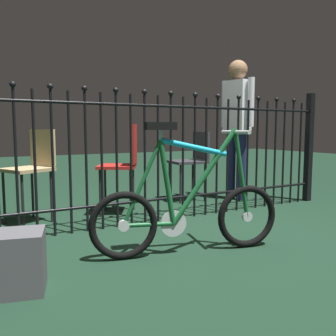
{
  "coord_description": "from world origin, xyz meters",
  "views": [
    {
      "loc": [
        -1.37,
        -2.16,
        0.84
      ],
      "look_at": [
        -0.05,
        0.21,
        0.55
      ],
      "focal_mm": 38.2,
      "sensor_mm": 36.0,
      "label": 1
    }
  ],
  "objects_px": {
    "display_crate": "(19,262)",
    "chair_tan": "(34,164)",
    "chair_charcoal": "(193,157)",
    "chair_red": "(125,159)",
    "person_visitor": "(237,117)",
    "bicycle": "(188,210)"
  },
  "relations": [
    {
      "from": "display_crate",
      "to": "chair_tan",
      "type": "bearing_deg",
      "value": 78.23
    },
    {
      "from": "chair_charcoal",
      "to": "chair_red",
      "type": "distance_m",
      "value": 1.03
    },
    {
      "from": "chair_tan",
      "to": "person_visitor",
      "type": "distance_m",
      "value": 2.36
    },
    {
      "from": "bicycle",
      "to": "chair_charcoal",
      "type": "height_order",
      "value": "bicycle"
    },
    {
      "from": "chair_charcoal",
      "to": "bicycle",
      "type": "bearing_deg",
      "value": -123.95
    },
    {
      "from": "chair_red",
      "to": "person_visitor",
      "type": "xyz_separation_m",
      "value": [
        1.47,
        0.04,
        0.45
      ]
    },
    {
      "from": "chair_red",
      "to": "person_visitor",
      "type": "bearing_deg",
      "value": 1.74
    },
    {
      "from": "chair_charcoal",
      "to": "chair_tan",
      "type": "relative_size",
      "value": 0.97
    },
    {
      "from": "chair_charcoal",
      "to": "display_crate",
      "type": "relative_size",
      "value": 2.58
    },
    {
      "from": "bicycle",
      "to": "display_crate",
      "type": "relative_size",
      "value": 4.14
    },
    {
      "from": "bicycle",
      "to": "chair_charcoal",
      "type": "distance_m",
      "value": 1.92
    },
    {
      "from": "chair_red",
      "to": "display_crate",
      "type": "distance_m",
      "value": 1.84
    },
    {
      "from": "chair_charcoal",
      "to": "display_crate",
      "type": "distance_m",
      "value": 2.73
    },
    {
      "from": "person_visitor",
      "to": "chair_tan",
      "type": "bearing_deg",
      "value": 178.59
    },
    {
      "from": "chair_charcoal",
      "to": "chair_tan",
      "type": "height_order",
      "value": "chair_tan"
    },
    {
      "from": "bicycle",
      "to": "chair_red",
      "type": "height_order",
      "value": "chair_red"
    },
    {
      "from": "chair_charcoal",
      "to": "chair_tan",
      "type": "distance_m",
      "value": 1.85
    },
    {
      "from": "bicycle",
      "to": "chair_red",
      "type": "distance_m",
      "value": 1.33
    },
    {
      "from": "chair_tan",
      "to": "person_visitor",
      "type": "xyz_separation_m",
      "value": [
        2.32,
        -0.06,
        0.46
      ]
    },
    {
      "from": "chair_red",
      "to": "chair_charcoal",
      "type": "bearing_deg",
      "value": 15.61
    },
    {
      "from": "bicycle",
      "to": "person_visitor",
      "type": "xyz_separation_m",
      "value": [
        1.54,
        1.35,
        0.69
      ]
    },
    {
      "from": "display_crate",
      "to": "chair_red",
      "type": "bearing_deg",
      "value": 49.88
    }
  ]
}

